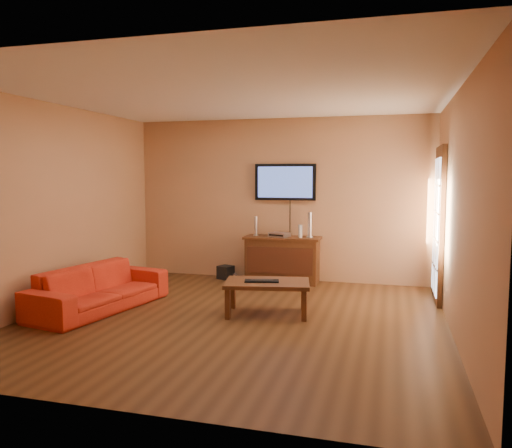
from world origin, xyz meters
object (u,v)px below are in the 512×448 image
at_px(av_receiver, 280,235).
at_px(bottle, 235,279).
at_px(television, 285,182).
at_px(game_console, 300,231).
at_px(media_console, 282,259).
at_px(speaker_right, 310,226).
at_px(coffee_table, 267,286).
at_px(subwoofer, 226,272).
at_px(sofa, 99,281).
at_px(keyboard, 262,281).
at_px(speaker_left, 256,227).

xyz_separation_m(av_receiver, bottle, (-0.65, -0.39, -0.70)).
xyz_separation_m(television, game_console, (0.30, -0.20, -0.79)).
bearing_deg(media_console, speaker_right, 3.59).
xyz_separation_m(coffee_table, bottle, (-0.92, 1.53, -0.28)).
relative_size(coffee_table, game_console, 5.66).
bearing_deg(speaker_right, television, 159.14).
xyz_separation_m(subwoofer, bottle, (0.30, -0.42, -0.02)).
bearing_deg(sofa, media_console, -29.80).
relative_size(av_receiver, keyboard, 0.69).
bearing_deg(speaker_left, game_console, -3.49).
distance_m(speaker_left, subwoofer, 0.95).
bearing_deg(coffee_table, media_console, 96.67).
height_order(coffee_table, sofa, sofa).
height_order(media_console, speaker_left, speaker_left).
relative_size(speaker_left, bottle, 1.60).
relative_size(television, keyboard, 2.25).
relative_size(speaker_left, subwoofer, 1.44).
xyz_separation_m(media_console, television, (0.00, 0.20, 1.26)).
bearing_deg(subwoofer, speaker_left, 24.75).
relative_size(game_console, keyboard, 0.45).
bearing_deg(speaker_right, subwoofer, -179.37).
xyz_separation_m(speaker_left, subwoofer, (-0.53, -0.03, -0.79)).
xyz_separation_m(speaker_right, keyboard, (-0.28, -2.01, -0.50)).
bearing_deg(game_console, av_receiver, 163.18).
height_order(coffee_table, speaker_right, speaker_right).
distance_m(av_receiver, keyboard, 2.00).
xyz_separation_m(sofa, keyboard, (2.12, 0.30, 0.06)).
height_order(coffee_table, bottle, coffee_table).
distance_m(media_console, bottle, 0.85).
height_order(av_receiver, game_console, game_console).
bearing_deg(speaker_right, keyboard, -97.86).
distance_m(television, keyboard, 2.50).
bearing_deg(game_console, television, 126.35).
relative_size(subwoofer, keyboard, 0.49).
bearing_deg(speaker_left, keyboard, -72.65).
height_order(subwoofer, keyboard, keyboard).
height_order(speaker_right, subwoofer, speaker_right).
bearing_deg(av_receiver, speaker_right, 24.32).
bearing_deg(game_console, media_console, 159.94).
bearing_deg(keyboard, sofa, -171.81).
xyz_separation_m(television, subwoofer, (-0.99, -0.19, -1.53)).
relative_size(coffee_table, speaker_right, 2.83).
xyz_separation_m(av_receiver, subwoofer, (-0.95, 0.03, -0.68)).
relative_size(bottle, keyboard, 0.44).
distance_m(coffee_table, sofa, 2.20).
bearing_deg(coffee_table, av_receiver, 98.01).
bearing_deg(coffee_table, speaker_left, 109.24).
xyz_separation_m(sofa, bottle, (1.26, 1.88, -0.29)).
relative_size(coffee_table, speaker_left, 3.57).
distance_m(television, sofa, 3.40).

